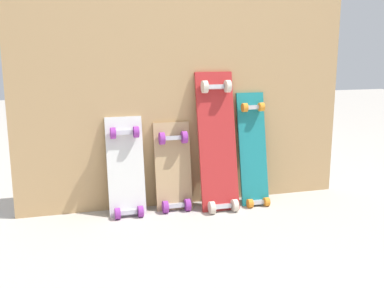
% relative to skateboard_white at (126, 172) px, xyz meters
% --- Properties ---
extents(ground_plane, '(12.00, 12.00, 0.00)m').
position_rel_skateboard_white_xyz_m(ground_plane, '(0.37, 0.03, -0.24)').
color(ground_plane, '#B2AAA0').
extents(plywood_wall_panel, '(1.96, 0.04, 1.70)m').
position_rel_skateboard_white_xyz_m(plywood_wall_panel, '(0.37, 0.10, 0.61)').
color(plywood_wall_panel, tan).
rests_on(plywood_wall_panel, ground).
extents(skateboard_white, '(0.21, 0.19, 0.61)m').
position_rel_skateboard_white_xyz_m(skateboard_white, '(0.00, 0.00, 0.00)').
color(skateboard_white, silver).
rests_on(skateboard_white, ground).
extents(skateboard_natural, '(0.21, 0.17, 0.56)m').
position_rel_skateboard_white_xyz_m(skateboard_natural, '(0.28, 0.01, -0.02)').
color(skateboard_natural, tan).
rests_on(skateboard_natural, ground).
extents(skateboard_red, '(0.22, 0.25, 0.85)m').
position_rel_skateboard_white_xyz_m(skateboard_red, '(0.53, -0.03, 0.12)').
color(skateboard_red, '#B22626').
rests_on(skateboard_red, ground).
extents(skateboard_teal, '(0.17, 0.21, 0.73)m').
position_rel_skateboard_white_xyz_m(skateboard_teal, '(0.76, -0.01, 0.05)').
color(skateboard_teal, '#197A7F').
rests_on(skateboard_teal, ground).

